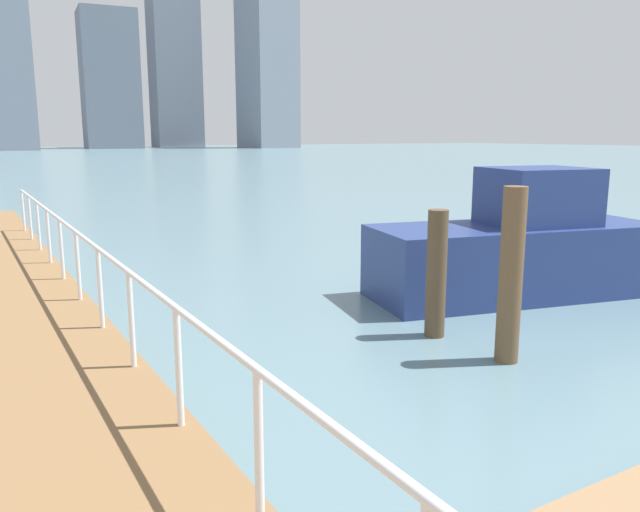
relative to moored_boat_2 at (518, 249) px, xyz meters
The scene contains 9 objects.
ground_plane 6.62m from the moored_boat_2, 127.87° to the left, with size 300.00×300.00×0.00m, color slate.
boardwalk_railing 8.45m from the moored_boat_2, 148.26° to the right, with size 0.06×29.22×1.08m.
dock_piling_1 3.63m from the moored_boat_2, 139.21° to the right, with size 0.30×0.30×2.25m, color brown.
dock_piling_2 3.06m from the moored_boat_2, 158.98° to the right, with size 0.29×0.29×1.84m, color brown.
moored_boat_2 is the anchor object (origin of this frame).
skyline_tower_3 121.91m from the moored_boat_2, 88.95° to the left, with size 6.73×7.05×30.42m, color slate.
skyline_tower_4 132.24m from the moored_boat_2, 80.66° to the left, with size 10.98×10.82×27.62m, color slate.
skyline_tower_5 143.13m from the moored_boat_2, 74.65° to the left, with size 10.81×6.08×39.35m, color slate.
skyline_tower_6 131.16m from the moored_boat_2, 66.33° to the left, with size 9.53×12.08×36.06m, color gray.
Camera 1 is at (-4.66, 7.03, 2.87)m, focal length 35.23 mm.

